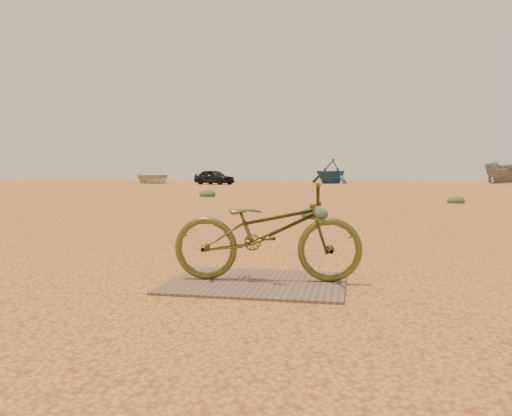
% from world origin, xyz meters
% --- Properties ---
extents(ground, '(120.00, 120.00, 0.00)m').
position_xyz_m(ground, '(0.00, 0.00, 0.00)').
color(ground, '#DEA14D').
rests_on(ground, ground).
extents(plywood_board, '(1.49, 1.10, 0.02)m').
position_xyz_m(plywood_board, '(-0.33, 0.06, 0.01)').
color(plywood_board, brown).
rests_on(plywood_board, ground).
extents(bicycle, '(1.65, 0.72, 0.84)m').
position_xyz_m(bicycle, '(-0.24, 0.13, 0.44)').
color(bicycle, '#535521').
rests_on(bicycle, plywood_board).
extents(car, '(3.89, 2.91, 1.23)m').
position_xyz_m(car, '(-10.89, 35.77, 0.62)').
color(car, black).
rests_on(car, ground).
extents(boat_near_left, '(6.91, 7.36, 1.24)m').
position_xyz_m(boat_near_left, '(-18.20, 40.17, 0.62)').
color(boat_near_left, beige).
rests_on(boat_near_left, ground).
extents(boat_far_left, '(5.45, 5.63, 2.27)m').
position_xyz_m(boat_far_left, '(-1.60, 41.72, 1.13)').
color(boat_far_left, '#2A4E7D').
rests_on(boat_far_left, ground).
extents(kale_a, '(0.57, 0.57, 0.32)m').
position_xyz_m(kale_a, '(-0.33, 6.38, 0.00)').
color(kale_a, '#4F6E47').
rests_on(kale_a, ground).
extents(kale_b, '(0.54, 0.54, 0.30)m').
position_xyz_m(kale_b, '(3.62, 12.50, 0.00)').
color(kale_b, '#4F6E47').
rests_on(kale_b, ground).
extents(kale_c, '(0.66, 0.66, 0.36)m').
position_xyz_m(kale_c, '(-5.30, 15.20, 0.00)').
color(kale_c, '#4F6E47').
rests_on(kale_c, ground).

